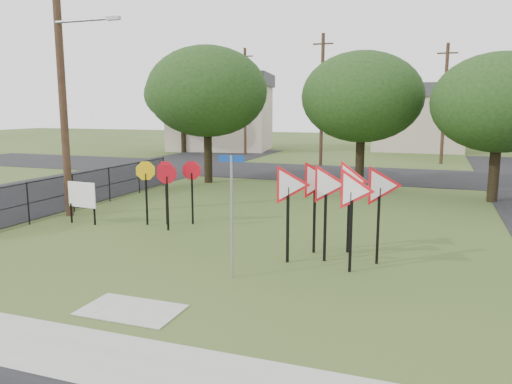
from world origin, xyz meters
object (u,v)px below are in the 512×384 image
(stop_sign_cluster, at_px, (168,178))
(yield_sign_cluster, at_px, (335,189))
(street_name_sign, at_px, (232,209))
(info_board, at_px, (82,196))

(stop_sign_cluster, distance_m, yield_sign_cluster, 6.42)
(street_name_sign, relative_size, stop_sign_cluster, 1.32)
(yield_sign_cluster, bearing_deg, stop_sign_cluster, 161.89)
(yield_sign_cluster, distance_m, info_board, 9.21)
(stop_sign_cluster, bearing_deg, info_board, -165.78)
(stop_sign_cluster, bearing_deg, street_name_sign, -45.63)
(stop_sign_cluster, distance_m, info_board, 3.15)
(info_board, bearing_deg, stop_sign_cluster, 14.22)
(street_name_sign, distance_m, stop_sign_cluster, 5.86)
(stop_sign_cluster, relative_size, info_board, 1.51)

